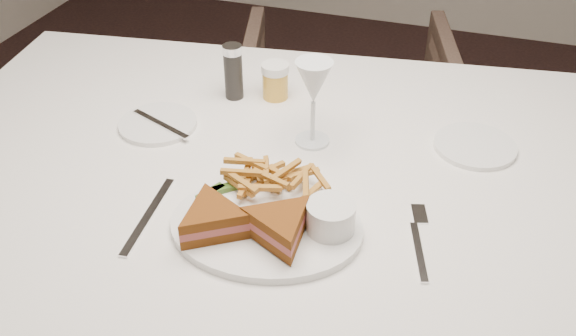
{
  "coord_description": "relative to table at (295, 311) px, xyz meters",
  "views": [
    {
      "loc": [
        -0.1,
        -0.89,
        1.46
      ],
      "look_at": [
        -0.38,
        -0.03,
        0.8
      ],
      "focal_mm": 40.0,
      "sensor_mm": 36.0,
      "label": 1
    }
  ],
  "objects": [
    {
      "name": "table",
      "position": [
        0.0,
        0.0,
        0.0
      ],
      "size": [
        1.65,
        1.21,
        0.75
      ],
      "primitive_type": "cube",
      "rotation": [
        0.0,
        0.0,
        0.14
      ],
      "color": "white",
      "rests_on": "ground"
    },
    {
      "name": "chair_far",
      "position": [
        -0.09,
        0.85,
        -0.03
      ],
      "size": [
        0.8,
        0.77,
        0.68
      ],
      "primitive_type": "imported",
      "rotation": [
        0.0,
        0.0,
        3.41
      ],
      "color": "#4D392F",
      "rests_on": "ground"
    },
    {
      "name": "table_setting",
      "position": [
        -0.02,
        -0.06,
        0.41
      ],
      "size": [
        0.79,
        0.6,
        0.18
      ],
      "color": "white",
      "rests_on": "table"
    }
  ]
}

